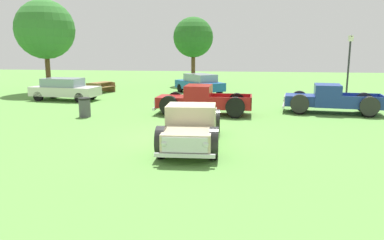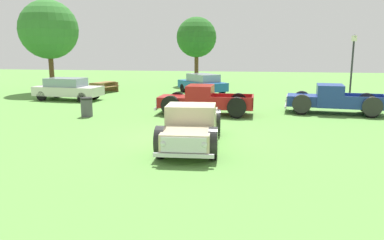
{
  "view_description": "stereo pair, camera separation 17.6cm",
  "coord_description": "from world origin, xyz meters",
  "px_view_note": "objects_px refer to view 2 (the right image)",
  "views": [
    {
      "loc": [
        2.3,
        -13.53,
        3.39
      ],
      "look_at": [
        0.5,
        -0.92,
        0.9
      ],
      "focal_mm": 34.92,
      "sensor_mm": 36.0,
      "label": 1
    },
    {
      "loc": [
        2.47,
        -13.51,
        3.39
      ],
      "look_at": [
        0.5,
        -0.92,
        0.9
      ],
      "focal_mm": 34.92,
      "sensor_mm": 36.0,
      "label": 2
    }
  ],
  "objects_px": {
    "oak_tree_east": "(49,30)",
    "pickup_truck_foreground": "(191,128)",
    "pickup_truck_behind_left": "(328,100)",
    "picnic_table": "(104,86)",
    "pickup_truck_behind_right": "(199,100)",
    "oak_tree_west": "(197,37)",
    "lamp_post_near": "(352,66)",
    "sedan_distant_b": "(68,89)",
    "trash_can": "(87,107)",
    "sedan_distant_a": "(202,83)"
  },
  "relations": [
    {
      "from": "pickup_truck_behind_left",
      "to": "oak_tree_east",
      "type": "height_order",
      "value": "oak_tree_east"
    },
    {
      "from": "oak_tree_east",
      "to": "pickup_truck_foreground",
      "type": "bearing_deg",
      "value": -47.6
    },
    {
      "from": "sedan_distant_a",
      "to": "sedan_distant_b",
      "type": "relative_size",
      "value": 1.02
    },
    {
      "from": "trash_can",
      "to": "oak_tree_west",
      "type": "distance_m",
      "value": 17.04
    },
    {
      "from": "sedan_distant_a",
      "to": "sedan_distant_b",
      "type": "height_order",
      "value": "sedan_distant_a"
    },
    {
      "from": "oak_tree_east",
      "to": "sedan_distant_a",
      "type": "bearing_deg",
      "value": 4.92
    },
    {
      "from": "oak_tree_east",
      "to": "sedan_distant_b",
      "type": "bearing_deg",
      "value": -50.07
    },
    {
      "from": "lamp_post_near",
      "to": "picnic_table",
      "type": "height_order",
      "value": "lamp_post_near"
    },
    {
      "from": "sedan_distant_a",
      "to": "lamp_post_near",
      "type": "xyz_separation_m",
      "value": [
        10.03,
        -1.56,
        1.44
      ]
    },
    {
      "from": "oak_tree_east",
      "to": "oak_tree_west",
      "type": "relative_size",
      "value": 1.13
    },
    {
      "from": "pickup_truck_foreground",
      "to": "sedan_distant_b",
      "type": "height_order",
      "value": "pickup_truck_foreground"
    },
    {
      "from": "sedan_distant_a",
      "to": "picnic_table",
      "type": "height_order",
      "value": "sedan_distant_a"
    },
    {
      "from": "pickup_truck_behind_left",
      "to": "trash_can",
      "type": "relative_size",
      "value": 5.36
    },
    {
      "from": "picnic_table",
      "to": "oak_tree_east",
      "type": "height_order",
      "value": "oak_tree_east"
    },
    {
      "from": "pickup_truck_behind_right",
      "to": "oak_tree_west",
      "type": "relative_size",
      "value": 0.82
    },
    {
      "from": "oak_tree_west",
      "to": "sedan_distant_a",
      "type": "bearing_deg",
      "value": -77.83
    },
    {
      "from": "pickup_truck_behind_left",
      "to": "oak_tree_west",
      "type": "distance_m",
      "value": 16.51
    },
    {
      "from": "pickup_truck_foreground",
      "to": "pickup_truck_behind_right",
      "type": "bearing_deg",
      "value": 95.44
    },
    {
      "from": "pickup_truck_behind_right",
      "to": "lamp_post_near",
      "type": "distance_m",
      "value": 11.61
    },
    {
      "from": "sedan_distant_b",
      "to": "oak_tree_east",
      "type": "height_order",
      "value": "oak_tree_east"
    },
    {
      "from": "sedan_distant_b",
      "to": "trash_can",
      "type": "bearing_deg",
      "value": -55.27
    },
    {
      "from": "lamp_post_near",
      "to": "oak_tree_east",
      "type": "relative_size",
      "value": 0.61
    },
    {
      "from": "trash_can",
      "to": "oak_tree_west",
      "type": "relative_size",
      "value": 0.16
    },
    {
      "from": "pickup_truck_behind_right",
      "to": "sedan_distant_b",
      "type": "distance_m",
      "value": 9.95
    },
    {
      "from": "oak_tree_east",
      "to": "oak_tree_west",
      "type": "height_order",
      "value": "oak_tree_east"
    },
    {
      "from": "pickup_truck_behind_right",
      "to": "oak_tree_west",
      "type": "distance_m",
      "value": 15.39
    },
    {
      "from": "lamp_post_near",
      "to": "oak_tree_west",
      "type": "relative_size",
      "value": 0.7
    },
    {
      "from": "pickup_truck_foreground",
      "to": "oak_tree_west",
      "type": "height_order",
      "value": "oak_tree_west"
    },
    {
      "from": "pickup_truck_foreground",
      "to": "pickup_truck_behind_right",
      "type": "distance_m",
      "value": 6.54
    },
    {
      "from": "oak_tree_east",
      "to": "oak_tree_west",
      "type": "bearing_deg",
      "value": 35.39
    },
    {
      "from": "pickup_truck_behind_left",
      "to": "sedan_distant_a",
      "type": "height_order",
      "value": "pickup_truck_behind_left"
    },
    {
      "from": "sedan_distant_b",
      "to": "lamp_post_near",
      "type": "bearing_deg",
      "value": 9.94
    },
    {
      "from": "sedan_distant_a",
      "to": "oak_tree_east",
      "type": "xyz_separation_m",
      "value": [
        -11.38,
        -0.98,
        3.9
      ]
    },
    {
      "from": "oak_tree_west",
      "to": "sedan_distant_b",
      "type": "bearing_deg",
      "value": -122.24
    },
    {
      "from": "lamp_post_near",
      "to": "picnic_table",
      "type": "bearing_deg",
      "value": 175.99
    },
    {
      "from": "lamp_post_near",
      "to": "sedan_distant_b",
      "type": "bearing_deg",
      "value": -170.06
    },
    {
      "from": "sedan_distant_b",
      "to": "pickup_truck_foreground",
      "type": "bearing_deg",
      "value": -46.75
    },
    {
      "from": "pickup_truck_behind_right",
      "to": "trash_can",
      "type": "relative_size",
      "value": 5.19
    },
    {
      "from": "picnic_table",
      "to": "pickup_truck_foreground",
      "type": "bearing_deg",
      "value": -58.47
    },
    {
      "from": "oak_tree_east",
      "to": "trash_can",
      "type": "bearing_deg",
      "value": -53.05
    },
    {
      "from": "pickup_truck_foreground",
      "to": "pickup_truck_behind_left",
      "type": "bearing_deg",
      "value": 52.73
    },
    {
      "from": "pickup_truck_behind_left",
      "to": "picnic_table",
      "type": "distance_m",
      "value": 16.61
    },
    {
      "from": "pickup_truck_foreground",
      "to": "picnic_table",
      "type": "xyz_separation_m",
      "value": [
        -9.1,
        14.83,
        -0.21
      ]
    },
    {
      "from": "pickup_truck_behind_left",
      "to": "lamp_post_near",
      "type": "relative_size",
      "value": 1.21
    },
    {
      "from": "pickup_truck_behind_right",
      "to": "trash_can",
      "type": "xyz_separation_m",
      "value": [
        -5.42,
        -1.52,
        -0.24
      ]
    },
    {
      "from": "sedan_distant_a",
      "to": "oak_tree_west",
      "type": "height_order",
      "value": "oak_tree_west"
    },
    {
      "from": "pickup_truck_behind_right",
      "to": "oak_tree_west",
      "type": "bearing_deg",
      "value": 98.74
    },
    {
      "from": "pickup_truck_foreground",
      "to": "picnic_table",
      "type": "relative_size",
      "value": 2.24
    },
    {
      "from": "lamp_post_near",
      "to": "oak_tree_west",
      "type": "bearing_deg",
      "value": 145.8
    },
    {
      "from": "lamp_post_near",
      "to": "trash_can",
      "type": "xyz_separation_m",
      "value": [
        -14.5,
        -8.6,
        -1.72
      ]
    }
  ]
}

